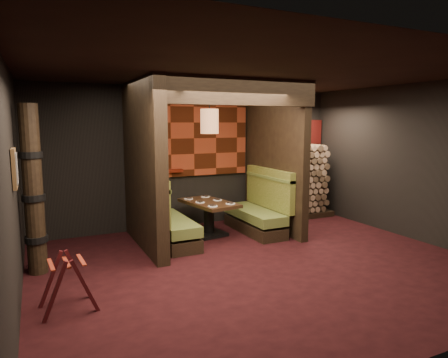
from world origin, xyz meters
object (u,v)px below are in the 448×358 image
(firewood_stack, at_px, (295,182))
(booth_bench_left, at_px, (167,222))
(luggage_rack, at_px, (67,281))
(booth_bench_right, at_px, (259,212))
(totem_column, at_px, (33,191))
(dining_table, at_px, (209,213))
(pendant_lamp, at_px, (209,121))

(firewood_stack, bearing_deg, booth_bench_left, -167.83)
(booth_bench_left, bearing_deg, luggage_rack, -132.56)
(booth_bench_right, xyz_separation_m, totem_column, (-3.98, -0.55, 0.79))
(dining_table, xyz_separation_m, firewood_stack, (2.35, 0.53, 0.39))
(booth_bench_left, height_order, booth_bench_right, same)
(booth_bench_right, xyz_separation_m, dining_table, (-1.00, 0.17, 0.02))
(luggage_rack, height_order, firewood_stack, firewood_stack)
(dining_table, xyz_separation_m, totem_column, (-2.98, -0.72, 0.76))
(booth_bench_right, xyz_separation_m, pendant_lamp, (-1.00, 0.12, 1.76))
(luggage_rack, xyz_separation_m, firewood_stack, (5.03, 2.65, 0.47))
(booth_bench_left, xyz_separation_m, luggage_rack, (-1.79, -1.95, -0.06))
(dining_table, distance_m, firewood_stack, 2.44)
(booth_bench_left, distance_m, totem_column, 2.30)
(pendant_lamp, bearing_deg, booth_bench_left, -172.11)
(booth_bench_left, xyz_separation_m, firewood_stack, (3.25, 0.70, 0.42))
(booth_bench_right, bearing_deg, pendant_lamp, 172.96)
(booth_bench_left, xyz_separation_m, booth_bench_right, (1.89, 0.00, 0.00))
(booth_bench_left, height_order, firewood_stack, firewood_stack)
(luggage_rack, bearing_deg, pendant_lamp, 37.69)
(totem_column, relative_size, firewood_stack, 1.39)
(pendant_lamp, xyz_separation_m, firewood_stack, (2.35, 0.58, -1.34))
(booth_bench_left, height_order, pendant_lamp, pendant_lamp)
(dining_table, height_order, firewood_stack, firewood_stack)
(firewood_stack, bearing_deg, booth_bench_right, -152.65)
(luggage_rack, height_order, totem_column, totem_column)
(pendant_lamp, bearing_deg, booth_bench_right, -7.04)
(booth_bench_right, height_order, pendant_lamp, pendant_lamp)
(luggage_rack, relative_size, totem_column, 0.29)
(pendant_lamp, xyz_separation_m, totem_column, (-2.98, -0.67, -0.98))
(booth_bench_right, relative_size, luggage_rack, 2.31)
(booth_bench_left, height_order, totem_column, totem_column)
(booth_bench_right, height_order, dining_table, booth_bench_right)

